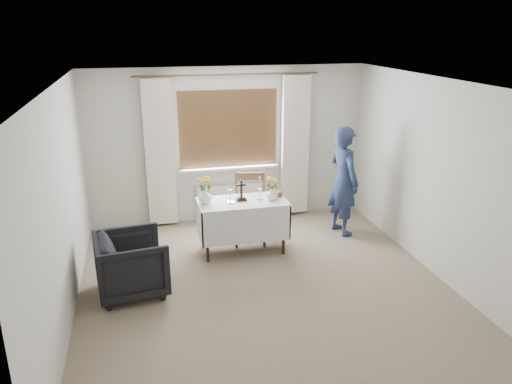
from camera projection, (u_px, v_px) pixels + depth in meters
ground at (267, 290)px, 6.15m from camera, size 5.00×5.00×0.00m
altar_table at (243, 226)px, 7.09m from camera, size 1.24×0.64×0.76m
wooden_chair at (250, 209)px, 7.36m from camera, size 0.56×0.56×1.03m
armchair at (132, 264)px, 5.99m from camera, size 0.92×0.90×0.75m
person at (344, 181)px, 7.59m from camera, size 0.53×0.69×1.68m
radiator at (230, 202)px, 8.29m from camera, size 1.10×0.10×0.60m
wooden_cross at (241, 190)px, 6.94m from camera, size 0.14×0.10×0.30m
candlestick_left at (230, 189)px, 6.85m from camera, size 0.13×0.13×0.39m
candlestick_right at (260, 189)px, 6.96m from camera, size 0.13×0.13×0.34m
flower_vase_left at (205, 196)px, 6.86m from camera, size 0.21×0.21×0.20m
flower_vase_right at (272, 194)px, 7.00m from camera, size 0.20×0.20×0.17m
wicker_basket at (276, 193)px, 7.18m from camera, size 0.22×0.22×0.07m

